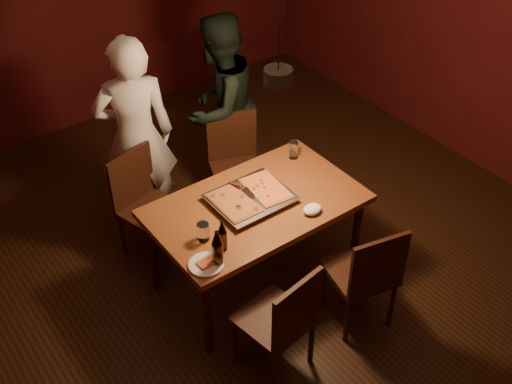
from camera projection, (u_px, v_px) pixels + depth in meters
room_shell at (277, 125)px, 4.13m from camera, size 6.00×6.00×6.00m
dining_table at (256, 211)px, 4.58m from camera, size 1.50×0.90×0.75m
chair_far_left at (143, 196)px, 4.93m from camera, size 0.52×0.52×0.49m
chair_far_right at (235, 156)px, 5.36m from camera, size 0.54×0.54×0.49m
chair_near_left at (284, 315)px, 4.00m from camera, size 0.48×0.48×0.49m
chair_near_right at (368, 270)px, 4.31m from camera, size 0.50×0.50×0.49m
pizza_tray at (251, 199)px, 4.53m from camera, size 0.58×0.48×0.05m
pizza_meat at (234, 203)px, 4.44m from camera, size 0.25×0.39×0.02m
pizza_cheese at (266, 188)px, 4.57m from camera, size 0.27×0.40×0.02m
spatula at (248, 193)px, 4.52m from camera, size 0.14×0.25×0.04m
beer_bottle_a at (217, 248)px, 3.97m from camera, size 0.07×0.07×0.27m
beer_bottle_b at (222, 236)px, 4.09m from camera, size 0.06×0.06×0.23m
water_glass_left at (203, 232)px, 4.20m from camera, size 0.08×0.08×0.13m
water_glass_right at (294, 150)px, 4.92m from camera, size 0.07×0.07×0.14m
plate_slice at (206, 264)px, 4.04m from camera, size 0.23×0.23×0.03m
napkin at (312, 209)px, 4.43m from camera, size 0.14×0.11×0.06m
diner_white at (136, 136)px, 5.02m from camera, size 0.72×0.60×1.70m
diner_dark at (219, 107)px, 5.44m from camera, size 0.96×0.86×1.63m
pendant_lamp at (278, 75)px, 3.90m from camera, size 0.18×0.18×1.10m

